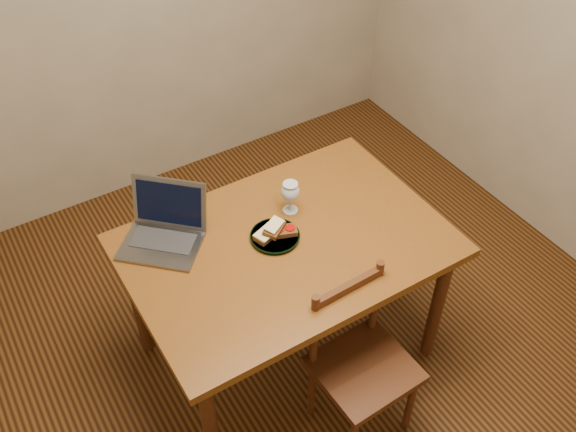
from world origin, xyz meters
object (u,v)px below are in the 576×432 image
table (286,257)px  plate (275,237)px  laptop (165,225)px  milk_glass (290,197)px  chair (362,358)px

table → plate: (-0.03, 0.05, 0.09)m
table → laptop: bearing=144.0°
plate → milk_glass: milk_glass is taller
plate → laptop: (-0.38, 0.25, 0.05)m
milk_glass → laptop: bearing=165.1°
milk_glass → laptop: size_ratio=0.36×
table → chair: (0.07, -0.46, -0.21)m
plate → milk_glass: size_ratio=1.35×
table → milk_glass: size_ratio=8.45×
table → milk_glass: (0.12, 0.16, 0.16)m
chair → laptop: laptop is taller
table → plate: 0.11m
plate → chair: bearing=-79.1°
milk_glass → laptop: 0.54m
table → milk_glass: milk_glass is taller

